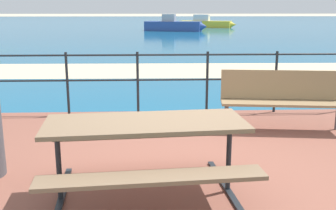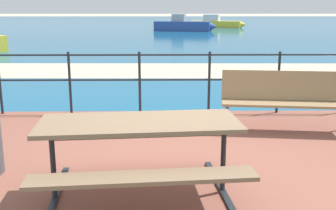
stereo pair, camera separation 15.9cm
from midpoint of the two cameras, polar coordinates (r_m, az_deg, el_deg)
ground_plane at (r=4.70m, az=2.83°, el=-9.45°), size 240.00×240.00×0.00m
patio_paving at (r=4.69m, az=2.83°, el=-9.12°), size 6.40×5.20×0.06m
sea_water at (r=44.35m, az=-0.54°, el=11.15°), size 90.00×90.00×0.01m
beach_strip at (r=12.20m, az=0.50°, el=4.90°), size 54.05×4.01×0.01m
picnic_table at (r=3.81m, az=-2.81°, el=-4.75°), size 1.97×1.62×0.75m
park_bench at (r=6.16m, az=16.68°, el=1.23°), size 1.84×0.63×0.88m
railing_fence at (r=6.88m, az=1.58°, el=4.20°), size 5.94×0.04×1.06m
boat_near at (r=38.94m, az=6.83°, el=11.33°), size 5.22×2.86×1.20m
boat_far at (r=32.84m, az=2.36°, el=11.07°), size 5.01×2.46×1.32m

